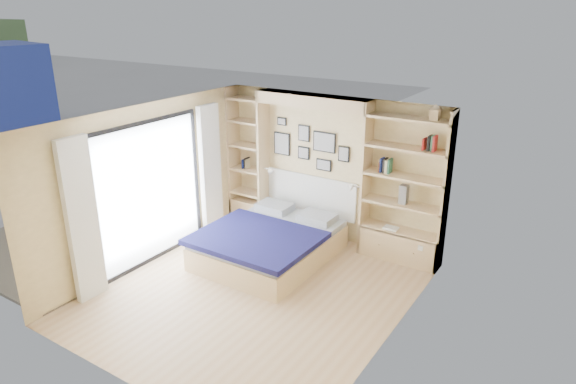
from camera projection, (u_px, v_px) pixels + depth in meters
The scene contains 8 objects.
ground at pixel (255, 292), 7.32m from camera, with size 4.50×4.50×0.00m, color tan.
room_shell at pixel (290, 186), 8.34m from camera, with size 4.50×4.50×4.50m.
bed at pixel (270, 242), 8.23m from camera, with size 1.82×2.37×1.07m.
photo_gallery at pixel (309, 145), 8.75m from camera, with size 1.48×0.02×0.82m.
reading_lamps at pixel (309, 178), 8.67m from camera, with size 1.92×0.12×0.15m.
shelf_decor at pixel (390, 157), 7.82m from camera, with size 3.55×0.23×2.03m.
deck at pixel (92, 234), 9.15m from camera, with size 3.20×4.00×0.05m, color brown.
deck_chair at pixel (117, 222), 8.78m from camera, with size 0.66×0.86×0.76m.
Camera 1 is at (3.85, -5.10, 3.89)m, focal length 32.00 mm.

